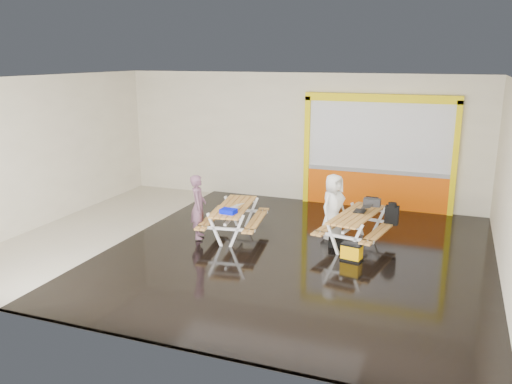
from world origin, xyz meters
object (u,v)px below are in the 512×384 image
at_px(person_left, 198,207).
at_px(toolbox, 372,202).
at_px(picnic_table_left, 234,213).
at_px(person_right, 333,206).
at_px(picnic_table_right, 356,222).
at_px(fluke_bag, 352,252).
at_px(laptop_right, 362,209).
at_px(laptop_left, 234,208).
at_px(dark_case, 338,242).
at_px(backpack, 392,214).
at_px(blue_pouch, 228,211).

bearing_deg(person_left, toolbox, -88.65).
bearing_deg(picnic_table_left, person_right, 16.14).
xyz_separation_m(picnic_table_right, fluke_bag, (0.08, -0.88, -0.35)).
relative_size(picnic_table_left, laptop_right, 5.23).
relative_size(person_left, laptop_left, 3.75).
distance_m(picnic_table_right, laptop_left, 2.60).
bearing_deg(dark_case, picnic_table_right, 29.72).
height_order(laptop_left, toolbox, toolbox).
bearing_deg(backpack, person_left, -161.98).
bearing_deg(person_right, blue_pouch, 145.77).
distance_m(picnic_table_left, laptop_left, 0.38).
distance_m(person_right, blue_pouch, 2.28).
height_order(dark_case, fluke_bag, fluke_bag).
xyz_separation_m(picnic_table_left, blue_pouch, (0.12, -0.56, 0.22)).
height_order(picnic_table_left, person_left, person_left).
xyz_separation_m(laptop_left, backpack, (3.17, 1.13, -0.12)).
bearing_deg(fluke_bag, laptop_right, 90.20).
xyz_separation_m(picnic_table_left, dark_case, (2.31, 0.17, -0.44)).
xyz_separation_m(person_right, backpack, (1.21, 0.24, -0.10)).
relative_size(person_right, toolbox, 3.92).
bearing_deg(blue_pouch, picnic_table_left, 102.09).
relative_size(laptop_right, backpack, 0.81).
bearing_deg(blue_pouch, picnic_table_right, 20.11).
bearing_deg(blue_pouch, person_right, 30.75).
distance_m(blue_pouch, toolbox, 3.17).
distance_m(person_left, laptop_right, 3.50).
bearing_deg(person_right, backpack, -53.61).
bearing_deg(picnic_table_right, blue_pouch, -159.89).
bearing_deg(picnic_table_left, dark_case, 4.18).
bearing_deg(picnic_table_right, picnic_table_left, -172.29).
xyz_separation_m(person_left, backpack, (3.94, 1.28, -0.10)).
bearing_deg(person_right, picnic_table_right, -88.81).
relative_size(laptop_right, blue_pouch, 1.20).
xyz_separation_m(person_right, dark_case, (0.23, -0.43, -0.65)).
bearing_deg(person_right, picnic_table_left, 131.15).
height_order(picnic_table_right, laptop_left, laptop_left).
bearing_deg(laptop_right, person_right, 174.70).
bearing_deg(picnic_table_left, laptop_right, 11.31).
distance_m(person_left, backpack, 4.14).
height_order(picnic_table_left, backpack, backpack).
relative_size(picnic_table_left, blue_pouch, 6.28).
distance_m(person_right, toolbox, 0.89).
distance_m(person_left, person_right, 2.91).
xyz_separation_m(laptop_left, toolbox, (2.71, 1.35, 0.04)).
bearing_deg(dark_case, laptop_right, 42.43).
distance_m(person_right, fluke_bag, 1.41).
distance_m(picnic_table_left, dark_case, 2.35).
xyz_separation_m(person_right, fluke_bag, (0.64, -1.13, -0.56)).
bearing_deg(toolbox, laptop_left, -153.55).
height_order(person_left, laptop_right, person_left).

